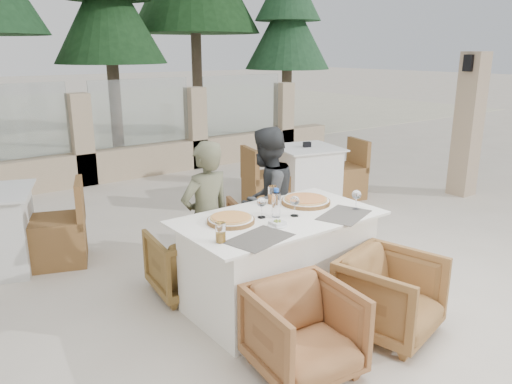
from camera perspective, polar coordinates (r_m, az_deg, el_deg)
ground at (r=4.19m, az=2.94°, el=-12.95°), size 80.00×80.00×0.00m
perimeter_wall_far at (r=8.06m, az=-19.38°, el=6.35°), size 10.00×0.34×1.60m
lantern_pillar at (r=7.65m, az=23.09°, el=7.03°), size 0.34×0.34×2.00m
pine_centre at (r=10.74m, az=-16.43°, el=17.93°), size 2.20×2.20×5.00m
pine_far_right at (r=12.19m, az=3.62°, el=17.04°), size 1.98×1.98×4.50m
dining_table at (r=4.05m, az=2.56°, el=-7.97°), size 1.60×0.90×0.77m
placemat_near_left at (r=3.45m, az=0.40°, el=-5.33°), size 0.51×0.40×0.00m
placemat_near_right at (r=3.99m, az=10.04°, el=-2.60°), size 0.53×0.44×0.00m
pizza_left at (r=3.76m, az=-2.88°, el=-3.18°), size 0.45×0.45×0.05m
pizza_right at (r=4.24m, az=5.71°, el=-0.97°), size 0.55×0.55×0.05m
water_bottle at (r=3.86m, az=2.32°, el=-1.23°), size 0.09×0.09×0.23m
wine_glass_centre at (r=3.85m, az=0.64°, el=-1.65°), size 0.08×0.08×0.18m
wine_glass_near at (r=3.90m, az=4.44°, el=-1.47°), size 0.09×0.09×0.18m
wine_glass_corner at (r=4.13m, az=11.39°, el=-0.74°), size 0.10×0.10×0.18m
beer_glass_left at (r=3.38m, az=-4.07°, el=-4.64°), size 0.09×0.09×0.14m
beer_glass_right at (r=4.20m, az=1.89°, el=-0.34°), size 0.09×0.09×0.15m
olive_dish at (r=3.70m, az=2.47°, el=-3.55°), size 0.12×0.12×0.04m
armchair_far_left at (r=4.36m, az=-7.87°, el=-7.86°), size 0.66×0.67×0.55m
armchair_far_right at (r=4.93m, az=1.40°, el=-4.33°), size 0.85×0.86×0.63m
armchair_near_left at (r=3.32m, az=5.48°, el=-15.60°), size 0.70×0.71×0.59m
armchair_near_right at (r=3.84m, az=15.10°, el=-11.36°), size 0.78×0.79×0.60m
diner_left at (r=4.18m, az=-5.69°, el=-3.12°), size 0.52×0.37×1.33m
diner_right at (r=4.60m, az=1.17°, el=-1.00°), size 0.79×0.70×1.36m
bg_table_b at (r=6.79m, az=5.75°, el=1.94°), size 1.78×1.17×0.77m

